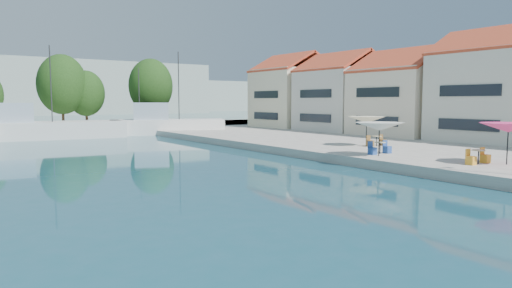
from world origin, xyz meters
TOP-DOWN VIEW (x-y plane):
  - quay_right at (22.00, 30.00)m, footprint 32.00×92.00m
  - quay_far at (-8.00, 67.00)m, footprint 90.00×16.00m
  - hill_east at (40.00, 180.00)m, footprint 140.00×40.00m
  - building_03 at (24.00, 24.00)m, footprint 8.40×8.80m
  - building_04 at (24.00, 33.00)m, footprint 9.00×8.80m
  - building_05 at (24.00, 42.00)m, footprint 8.40×8.80m
  - building_06 at (24.00, 51.00)m, footprint 9.00×8.80m
  - trawler_03 at (-7.02, 56.02)m, footprint 18.49×6.51m
  - trawler_04 at (7.55, 54.71)m, footprint 13.53×7.88m
  - tree_06 at (-0.38, 71.81)m, footprint 6.68×6.68m
  - tree_07 at (2.85, 71.96)m, footprint 5.26×5.26m
  - tree_08 at (12.10, 70.54)m, footprint 6.64×6.64m
  - umbrella_pink at (10.35, 16.03)m, footprint 2.97×2.97m
  - umbrella_white at (7.72, 22.44)m, footprint 3.02×3.02m
  - umbrella_cream at (11.93, 27.25)m, footprint 2.80×2.80m
  - cafe_table_01 at (9.34, 17.03)m, footprint 1.82×0.70m
  - cafe_table_02 at (8.63, 23.13)m, footprint 1.82×0.70m
  - cafe_table_03 at (12.49, 26.73)m, footprint 1.82×0.70m

SIDE VIEW (x-z plane):
  - quay_right at x=22.00m, z-range 0.00..0.60m
  - quay_far at x=-8.00m, z-range 0.00..0.60m
  - cafe_table_01 at x=9.34m, z-range 0.51..1.27m
  - cafe_table_02 at x=8.63m, z-range 0.51..1.27m
  - cafe_table_03 at x=12.49m, z-range 0.51..1.27m
  - trawler_03 at x=-7.02m, z-range -4.03..6.17m
  - trawler_04 at x=7.55m, z-range -4.03..6.17m
  - umbrella_white at x=7.72m, z-range 1.38..3.46m
  - umbrella_pink at x=10.35m, z-range 1.46..3.68m
  - umbrella_cream at x=11.93m, z-range 1.46..3.69m
  - building_04 at x=24.00m, z-range 0.42..9.62m
  - tree_07 at x=2.85m, z-range 1.20..8.98m
  - building_05 at x=24.00m, z-range 0.41..10.11m
  - building_06 at x=24.00m, z-range 0.40..10.60m
  - building_03 at x=24.00m, z-range 0.40..10.60m
  - hill_east at x=40.00m, z-range 0.00..12.00m
  - tree_08 at x=12.10m, z-range 1.36..11.19m
  - tree_06 at x=-0.38m, z-range 1.36..11.25m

